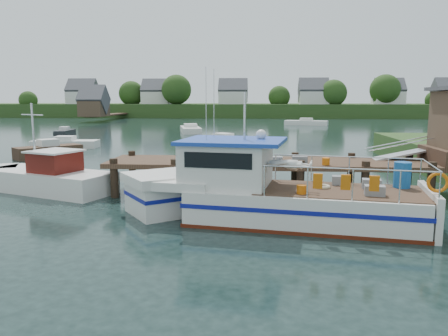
# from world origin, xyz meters

# --- Properties ---
(ground_plane) EXTENTS (160.00, 160.00, 0.00)m
(ground_plane) POSITION_xyz_m (0.00, 0.00, 0.00)
(ground_plane) COLOR #172927
(far_shore) EXTENTS (140.00, 42.55, 9.22)m
(far_shore) POSITION_xyz_m (0.01, 82.37, 2.10)
(far_shore) COLOR #2C481D
(far_shore) RESTS_ON ground
(dock) EXTENTS (16.60, 3.00, 4.78)m
(dock) POSITION_xyz_m (6.51, 0.01, 2.24)
(dock) COLOR #442E20
(dock) RESTS_ON ground
(lobster_boat) EXTENTS (10.41, 4.41, 5.00)m
(lobster_boat) POSITION_xyz_m (0.57, -4.25, 0.91)
(lobster_boat) COLOR silver
(lobster_boat) RESTS_ON ground
(work_boat) EXTENTS (7.11, 4.29, 3.81)m
(work_boat) POSITION_xyz_m (-9.04, -0.28, 0.60)
(work_boat) COLOR silver
(work_boat) RESTS_ON ground
(moored_rowboat) EXTENTS (4.04, 4.18, 1.26)m
(moored_rowboat) POSITION_xyz_m (-14.02, 10.42, 0.47)
(moored_rowboat) COLOR #442E20
(moored_rowboat) RESTS_ON ground
(moored_far) EXTENTS (6.81, 3.78, 1.10)m
(moored_far) POSITION_xyz_m (7.80, 49.87, 0.41)
(moored_far) COLOR silver
(moored_far) RESTS_ON ground
(moored_a) EXTENTS (5.38, 2.17, 0.97)m
(moored_a) POSITION_xyz_m (-15.49, 16.37, 0.36)
(moored_a) COLOR silver
(moored_a) RESTS_ON ground
(moored_b) EXTENTS (5.10, 4.46, 1.13)m
(moored_b) POSITION_xyz_m (-2.59, 18.39, 0.42)
(moored_b) COLOR silver
(moored_b) RESTS_ON ground
(moored_d) EXTENTS (3.50, 6.57, 1.06)m
(moored_d) POSITION_xyz_m (-7.69, 33.45, 0.39)
(moored_d) COLOR silver
(moored_d) RESTS_ON ground
(moored_e) EXTENTS (1.56, 3.72, 1.00)m
(moored_e) POSITION_xyz_m (-20.70, 27.85, 0.37)
(moored_e) COLOR black
(moored_e) RESTS_ON ground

